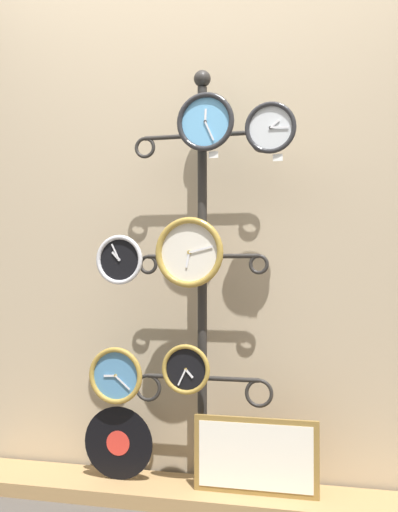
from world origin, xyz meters
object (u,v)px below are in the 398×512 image
display_stand (202,353)px  clock_middle_center (189,252)px  clock_top_center (206,122)px  clock_top_right (271,128)px  picture_frame (256,456)px  clock_bottom_left (116,375)px  clock_middle_left (120,260)px  clock_bottom_center (186,369)px  vinyl_record (118,443)px

display_stand → clock_middle_center: 0.44m
clock_top_center → clock_middle_center: size_ratio=0.84×
clock_top_right → picture_frame: clock_top_right is taller
clock_bottom_left → picture_frame: size_ratio=0.48×
display_stand → clock_middle_left: 0.54m
clock_bottom_center → vinyl_record: bearing=171.3°
clock_bottom_center → picture_frame: size_ratio=0.41×
display_stand → clock_bottom_center: bearing=-110.7°
picture_frame → clock_middle_center: bearing=179.0°
clock_middle_center → vinyl_record: (-0.34, 0.03, -0.83)m
clock_top_center → vinyl_record: bearing=175.5°
clock_bottom_center → vinyl_record: 0.47m
vinyl_record → clock_top_center: bearing=-4.5°
display_stand → clock_bottom_left: size_ratio=7.44×
clock_middle_center → vinyl_record: size_ratio=0.94×
display_stand → clock_middle_left: size_ratio=8.52×
display_stand → clock_middle_center: display_stand is taller
display_stand → picture_frame: size_ratio=3.57×
clock_bottom_left → picture_frame: clock_bottom_left is taller
clock_top_center → picture_frame: bearing=-2.1°
clock_top_right → picture_frame: size_ratio=0.41×
clock_middle_center → clock_bottom_center: bearing=-122.0°
clock_bottom_center → clock_middle_center: bearing=58.0°
clock_middle_left → vinyl_record: bearing=121.8°
clock_top_center → clock_bottom_left: size_ratio=1.01×
clock_top_center → clock_bottom_center: (-0.08, -0.02, -1.04)m
clock_bottom_left → clock_bottom_center: clock_bottom_center is taller
clock_top_center → clock_bottom_left: bearing=179.2°
clock_top_center → picture_frame: (0.21, -0.01, -1.38)m
clock_middle_center → clock_middle_left: bearing=178.5°
display_stand → clock_top_right: size_ratio=8.66×
clock_middle_center → clock_bottom_left: 0.63m
clock_top_center → clock_bottom_center: 1.04m
clock_bottom_center → picture_frame: (0.29, 0.01, -0.34)m
clock_middle_center → clock_bottom_center: 0.49m
clock_top_right → clock_bottom_center: bearing=178.9°
clock_bottom_left → vinyl_record: 0.30m
clock_top_center → clock_bottom_left: 1.15m
clock_bottom_left → vinyl_record: size_ratio=0.78×
clock_top_right → clock_bottom_center: size_ratio=1.01×
clock_top_right → vinyl_record: size_ratio=0.67×
clock_top_center → clock_middle_left: 0.70m
clock_middle_left → clock_bottom_left: clock_middle_left is taller
display_stand → clock_top_center: display_stand is taller
clock_bottom_left → clock_bottom_center: (0.33, -0.02, 0.04)m
clock_top_right → vinyl_record: (-0.69, 0.06, -1.33)m
display_stand → clock_bottom_left: bearing=-167.4°
clock_bottom_left → vinyl_record: (-0.00, 0.03, -0.30)m
clock_bottom_center → display_stand: bearing=69.3°
clock_bottom_left → clock_top_right: bearing=-2.5°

